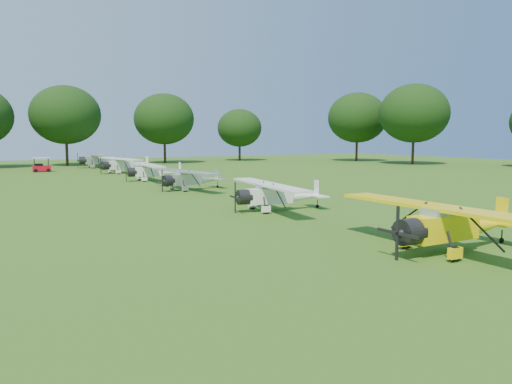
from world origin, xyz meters
The scene contains 9 objects.
ground centered at (0.00, 0.00, 0.00)m, with size 160.00×160.00×0.00m, color #1F5615.
tree_belt centered at (3.57, 0.16, 8.03)m, with size 137.36×130.27×14.52m.
aircraft_2 centered at (0.74, -15.19, 1.22)m, with size 6.67×10.59×2.09m.
aircraft_3 centered at (0.68, -1.90, 1.11)m, with size 6.12×9.70×1.90m.
aircraft_4 centered at (0.73, 12.36, 1.10)m, with size 6.06×9.60×1.89m.
aircraft_5 centered at (0.93, 23.02, 1.14)m, with size 6.23×9.93×1.95m.
aircraft_6 centered at (1.29, 35.59, 1.24)m, with size 6.81×10.81×2.12m.
aircraft_7 centered at (1.37, 48.51, 1.34)m, with size 7.34×11.68×2.29m.
golf_cart centered at (-7.67, 43.50, 0.64)m, with size 2.32×1.52×1.91m.
Camera 1 is at (-16.28, -28.52, 4.70)m, focal length 35.00 mm.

